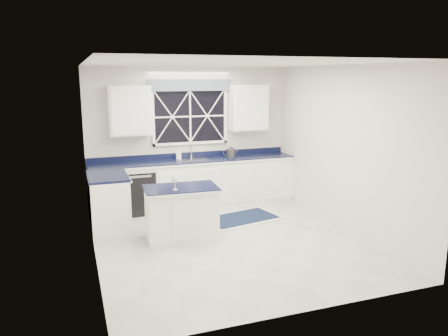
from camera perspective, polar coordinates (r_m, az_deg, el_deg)
name	(u,v)px	position (r m, az deg, el deg)	size (l,w,h in m)	color
ground	(229,241)	(6.90, 0.65, -9.48)	(4.50, 4.50, 0.00)	#B0B1AC
back_wall	(190,137)	(8.65, -4.48, 4.12)	(4.00, 0.10, 2.70)	beige
base_cabinets	(180,188)	(8.30, -5.75, -2.57)	(3.99, 1.60, 0.90)	white
countertop	(194,161)	(8.44, -3.90, 0.97)	(3.98, 0.64, 0.04)	black
dishwasher	(138,191)	(8.33, -11.17, -2.97)	(0.60, 0.58, 0.82)	black
window	(190,112)	(8.56, -4.45, 7.27)	(1.65, 0.09, 1.26)	black
upper_cabinets	(192,109)	(8.43, -4.24, 7.68)	(3.10, 0.34, 0.90)	white
faucet	(191,150)	(8.59, -4.27, 2.37)	(0.05, 0.20, 0.30)	#B6B6B8
island	(181,213)	(6.90, -5.58, -5.84)	(1.16, 0.74, 0.84)	white
rug	(242,218)	(7.92, 2.31, -6.56)	(1.53, 1.11, 0.02)	beige
kettle	(231,152)	(8.67, 0.89, 2.11)	(0.31, 0.22, 0.22)	#313134
wine_glass	(175,179)	(6.59, -6.43, -1.48)	(0.10, 0.10, 0.23)	silver
soap_bottle	(178,154)	(8.50, -5.97, 1.85)	(0.09, 0.09, 0.21)	silver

